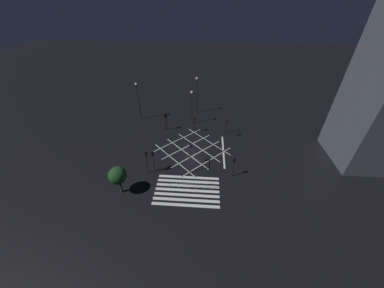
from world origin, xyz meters
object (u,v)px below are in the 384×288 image
object	(u,v)px
traffic_light_median_south	(190,152)
traffic_light_median_north	(195,121)
traffic_light_nw_main	(165,118)
street_tree_near	(118,176)
street_lamp_east	(192,100)
traffic_light_sw_main	(147,158)
traffic_light_se_cross	(234,163)
traffic_light_sw_cross	(153,157)
traffic_light_nw_cross	(166,118)
street_lamp_far	(197,87)
traffic_light_ne_cross	(227,122)
street_lamp_west	(137,93)

from	to	relation	value
traffic_light_median_south	traffic_light_median_north	distance (m)	11.12
traffic_light_nw_main	street_tree_near	distance (m)	17.75
street_lamp_east	traffic_light_sw_main	bearing A→B (deg)	-109.51
traffic_light_se_cross	traffic_light_sw_cross	size ratio (longest dim) A/B	0.94
traffic_light_nw_main	traffic_light_median_south	xyz separation A→B (m)	(6.10, -11.41, 0.49)
traffic_light_nw_main	traffic_light_nw_cross	bearing A→B (deg)	22.77
traffic_light_se_cross	traffic_light_nw_main	distance (m)	18.19
traffic_light_median_north	street_lamp_far	size ratio (longest dim) A/B	0.43
traffic_light_median_north	street_lamp_east	world-z (taller)	street_lamp_east
traffic_light_sw_cross	traffic_light_nw_main	bearing A→B (deg)	1.33
traffic_light_sw_main	traffic_light_median_north	world-z (taller)	traffic_light_sw_main
traffic_light_sw_main	street_tree_near	distance (m)	5.17
street_lamp_far	traffic_light_nw_cross	bearing A→B (deg)	-125.09
traffic_light_sw_cross	street_tree_near	world-z (taller)	street_tree_near
traffic_light_median_south	traffic_light_ne_cross	world-z (taller)	traffic_light_median_south
traffic_light_nw_cross	traffic_light_ne_cross	size ratio (longest dim) A/B	0.87
traffic_light_sw_main	street_lamp_far	size ratio (longest dim) A/B	0.52
traffic_light_sw_cross	street_lamp_east	world-z (taller)	street_lamp_east
traffic_light_se_cross	traffic_light_ne_cross	xyz separation A→B (m)	(-0.45, 11.57, 0.60)
traffic_light_se_cross	traffic_light_ne_cross	world-z (taller)	traffic_light_ne_cross
traffic_light_nw_main	traffic_light_sw_main	bearing A→B (deg)	-92.15
traffic_light_se_cross	street_lamp_far	world-z (taller)	street_lamp_far
traffic_light_median_north	traffic_light_se_cross	bearing A→B (deg)	28.50
traffic_light_sw_main	traffic_light_nw_cross	distance (m)	13.33
traffic_light_sw_cross	street_lamp_west	size ratio (longest dim) A/B	0.47
street_lamp_west	traffic_light_sw_cross	bearing A→B (deg)	-68.24
traffic_light_sw_cross	traffic_light_median_north	bearing A→B (deg)	-25.48
traffic_light_median_south	traffic_light_sw_cross	size ratio (longest dim) A/B	1.17
traffic_light_sw_main	traffic_light_median_north	xyz separation A→B (m)	(6.58, 12.90, -0.52)
traffic_light_sw_main	street_lamp_east	xyz separation A→B (m)	(5.78, 16.30, 2.42)
traffic_light_nw_cross	street_lamp_far	xyz separation A→B (m)	(5.78, 8.23, 3.65)
traffic_light_median_south	traffic_light_nw_cross	world-z (taller)	traffic_light_median_south
street_lamp_far	street_lamp_west	bearing A→B (deg)	-162.78
street_lamp_east	street_lamp_west	distance (m)	11.84
traffic_light_nw_main	street_lamp_west	world-z (taller)	street_lamp_west
traffic_light_median_north	traffic_light_ne_cross	bearing A→B (deg)	81.38
traffic_light_median_north	street_tree_near	distance (m)	19.61
traffic_light_median_south	street_lamp_east	size ratio (longest dim) A/B	0.61
traffic_light_median_south	traffic_light_ne_cross	distance (m)	11.96
traffic_light_nw_cross	street_lamp_far	bearing A→B (deg)	144.91
traffic_light_se_cross	street_tree_near	world-z (taller)	street_tree_near
traffic_light_se_cross	street_lamp_far	size ratio (longest dim) A/B	0.43
traffic_light_ne_cross	street_tree_near	size ratio (longest dim) A/B	0.97
traffic_light_se_cross	street_lamp_far	distance (m)	22.57
traffic_light_nw_main	street_lamp_west	bearing A→B (deg)	145.41
street_lamp_east	street_tree_near	xyz separation A→B (m)	(-8.80, -20.49, -2.31)
traffic_light_sw_main	traffic_light_se_cross	bearing A→B (deg)	1.57
traffic_light_ne_cross	street_lamp_far	world-z (taller)	street_lamp_far
traffic_light_nw_main	street_lamp_west	xyz separation A→B (m)	(-6.47, 4.46, 3.35)
street_tree_near	traffic_light_sw_main	bearing A→B (deg)	54.12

